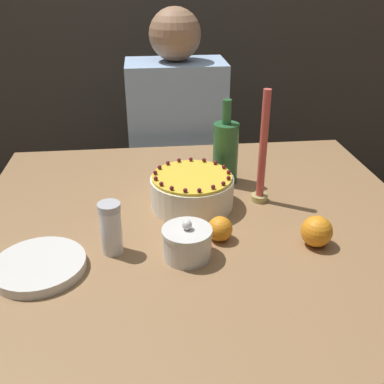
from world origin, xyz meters
The scene contains 10 objects.
dining_table centered at (0.00, 0.00, 0.64)m, with size 1.24×1.13×0.75m.
cake centered at (-0.01, 0.09, 0.79)m, with size 0.24×0.24×0.11m.
sugar_bowl centered at (-0.05, -0.16, 0.78)m, with size 0.12×0.12×0.10m.
sugar_shaker centered at (-0.23, -0.12, 0.81)m, with size 0.05×0.05×0.13m.
plate_stack centered at (-0.39, -0.18, 0.76)m, with size 0.21×0.21×0.02m.
candle centered at (0.19, 0.10, 0.89)m, with size 0.05×0.05×0.33m.
bottle centered at (0.11, 0.24, 0.85)m, with size 0.08×0.08×0.27m.
orange_fruit_0 centered at (0.28, -0.15, 0.78)m, with size 0.08×0.08×0.08m.
orange_fruit_1 centered at (0.04, -0.10, 0.78)m, with size 0.06×0.06×0.06m.
person_man_blue_shirt centered at (0.00, 0.76, 0.54)m, with size 0.40×0.34×1.23m.
Camera 1 is at (-0.13, -1.05, 1.38)m, focal length 42.00 mm.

